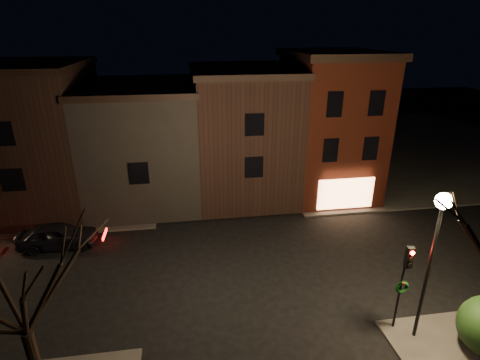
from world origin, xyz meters
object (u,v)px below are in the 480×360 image
object	(u,v)px
traffic_signal	(405,276)
parked_car_a	(58,235)
street_lamp_near	(438,229)
bare_tree_left	(11,275)

from	to	relation	value
traffic_signal	parked_car_a	xyz separation A→B (m)	(-16.12, 9.20, -2.06)
street_lamp_near	traffic_signal	bearing A→B (deg)	140.63
traffic_signal	bare_tree_left	size ratio (longest dim) A/B	0.54
street_lamp_near	bare_tree_left	bearing A→B (deg)	-175.97
street_lamp_near	traffic_signal	size ratio (longest dim) A/B	1.60
street_lamp_near	bare_tree_left	distance (m)	14.24
bare_tree_left	parked_car_a	size ratio (longest dim) A/B	1.70
parked_car_a	bare_tree_left	bearing A→B (deg)	-167.67
street_lamp_near	traffic_signal	distance (m)	2.49
street_lamp_near	bare_tree_left	world-z (taller)	bare_tree_left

